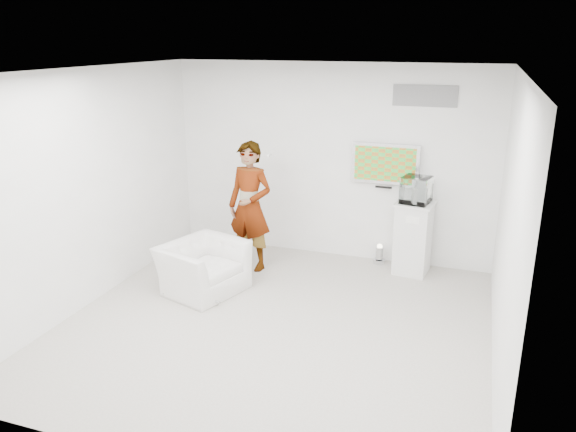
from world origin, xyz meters
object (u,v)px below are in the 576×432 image
Objects in this scene: floor_uplight at (379,254)px; pedestal at (413,238)px; armchair at (203,267)px; tv at (385,164)px; person at (250,207)px.

pedestal is at bearing -20.36° from floor_uplight.
pedestal is (2.62, 1.58, 0.20)m from armchair.
tv is 1.17m from pedestal.
tv is at bearing 150.25° from pedestal.
person is 2.43m from pedestal.
armchair is at bearing -140.12° from floor_uplight.
tv reaches higher than pedestal.
tv is 2.10m from person.
pedestal is at bearing 23.84° from person.
armchair is at bearing -97.83° from person.
tv is 0.52× the size of person.
pedestal is 0.67m from floor_uplight.
tv reaches higher than floor_uplight.
pedestal is 3.63× the size of floor_uplight.
floor_uplight is at bearing 159.64° from pedestal.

